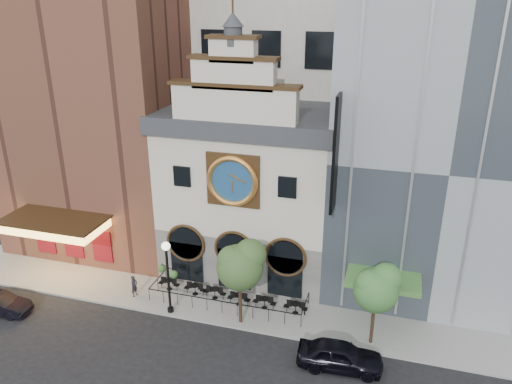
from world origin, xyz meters
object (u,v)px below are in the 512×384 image
object	(u,v)px
bistro_3	(239,298)
bistro_1	(195,289)
lamppost	(168,270)
bistro_4	(264,302)
bistro_2	(215,292)
car_right	(340,355)
bistro_0	(169,284)
tree_right	(377,287)
pedestrian	(134,286)
bistro_5	(296,307)
tree_left	(241,264)

from	to	relation	value
bistro_3	bistro_1	bearing A→B (deg)	174.93
lamppost	bistro_4	bearing A→B (deg)	43.58
bistro_2	car_right	bearing A→B (deg)	-25.09
bistro_0	tree_right	bearing A→B (deg)	-7.38
bistro_1	pedestrian	distance (m)	4.20
car_right	bistro_5	bearing A→B (deg)	36.00
pedestrian	tree_right	size ratio (longest dim) A/B	0.29
lamppost	tree_left	world-z (taller)	tree_left
bistro_0	bistro_1	xyz separation A→B (m)	(2.03, -0.09, 0.00)
bistro_0	bistro_5	distance (m)	9.26
bistro_4	bistro_5	world-z (taller)	same
bistro_1	tree_right	bearing A→B (deg)	-8.17
bistro_0	pedestrian	xyz separation A→B (m)	(-1.94, -1.42, 0.32)
bistro_3	pedestrian	world-z (taller)	pedestrian
car_right	pedestrian	size ratio (longest dim) A/B	3.10
bistro_1	bistro_4	size ratio (longest dim) A/B	1.00
tree_left	tree_right	size ratio (longest dim) A/B	1.10
bistro_2	bistro_4	size ratio (longest dim) A/B	1.00
bistro_5	bistro_2	bearing A→B (deg)	178.60
tree_left	bistro_4	bearing A→B (deg)	61.11
bistro_5	tree_left	xyz separation A→B (m)	(-3.14, -1.86, 3.80)
bistro_0	pedestrian	distance (m)	2.43
bistro_4	bistro_0	bearing A→B (deg)	177.57
bistro_3	pedestrian	size ratio (longest dim) A/B	1.01
bistro_2	lamppost	size ratio (longest dim) A/B	0.31
bistro_2	bistro_3	bearing A→B (deg)	-7.18
car_right	pedestrian	xyz separation A→B (m)	(-14.63, 3.03, 0.11)
bistro_5	car_right	xyz separation A→B (m)	(3.44, -4.15, 0.21)
bistro_3	bistro_5	world-z (taller)	same
bistro_2	tree_right	world-z (taller)	tree_right
bistro_3	bistro_2	bearing A→B (deg)	172.82
bistro_0	car_right	distance (m)	13.45
bistro_5	car_right	distance (m)	5.39
bistro_0	bistro_5	world-z (taller)	same
car_right	lamppost	bearing A→B (deg)	76.35
lamppost	tree_right	bearing A→B (deg)	26.25
bistro_1	tree_right	size ratio (longest dim) A/B	0.30
car_right	lamppost	xyz separation A→B (m)	(-11.44, 2.02, 2.52)
tree_right	bistro_5	bearing A→B (deg)	162.86
bistro_4	bistro_5	size ratio (longest dim) A/B	1.00
bistro_0	tree_left	size ratio (longest dim) A/B	0.27
bistro_0	bistro_5	bearing A→B (deg)	-1.83
bistro_1	lamppost	bearing A→B (deg)	-108.53
pedestrian	tree_right	world-z (taller)	tree_right
bistro_4	lamppost	size ratio (longest dim) A/B	0.31
lamppost	tree_right	distance (m)	13.08
bistro_3	bistro_4	xyz separation A→B (m)	(1.78, 0.08, 0.00)
bistro_2	pedestrian	world-z (taller)	pedestrian
lamppost	tree_left	xyz separation A→B (m)	(4.87, 0.28, 1.06)
bistro_5	car_right	size ratio (longest dim) A/B	0.33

